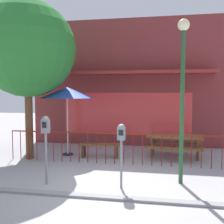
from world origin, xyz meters
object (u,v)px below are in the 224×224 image
Objects in this scene: patio_umbrella at (67,93)px; parking_meter_far at (46,132)px; picnic_table_left at (175,140)px; street_tree at (27,49)px; street_lamp at (183,77)px; patio_bench at (100,147)px; parking_meter_near at (121,139)px.

parking_meter_far is (0.49, -2.91, -0.91)m from patio_umbrella.
picnic_table_left is 5.71m from street_tree.
street_lamp is at bearing -18.38° from street_tree.
street_lamp is (4.77, -1.58, -1.05)m from street_tree.
parking_meter_far is at bearing -54.55° from street_tree.
street_lamp is (2.49, -2.11, 2.21)m from patio_bench.
patio_umbrella is 4.35m from street_lamp.
patio_bench is at bearing 12.88° from street_tree.
patio_umbrella is at bearing 171.78° from patio_bench.
picnic_table_left is at bearing 10.72° from street_tree.
patio_bench is at bearing 139.74° from street_lamp.
parking_meter_near is at bearing -114.39° from picnic_table_left.
patio_bench is 0.95× the size of parking_meter_near.
picnic_table_left is 0.49× the size of street_lamp.
street_tree is at bearing -147.41° from patio_umbrella.
picnic_table_left is at bearing 89.94° from street_lamp.
parking_meter_near reaches higher than patio_bench.
street_tree is at bearing -167.12° from patio_bench.
picnic_table_left is 3.16m from street_lamp.
street_tree is 1.32× the size of street_lamp.
street_lamp reaches higher than parking_meter_near.
picnic_table_left is at bearing 44.36° from parking_meter_far.
patio_umbrella is 1.60× the size of parking_meter_near.
patio_umbrella is 1.45× the size of parking_meter_far.
patio_bench is 2.98m from parking_meter_far.
patio_umbrella is 0.61× the size of street_lamp.
picnic_table_left is 1.17× the size of parking_meter_far.
parking_meter_far reaches higher than parking_meter_near.
street_lamp is (3.19, 0.63, 1.28)m from parking_meter_far.
patio_bench is 0.86× the size of parking_meter_far.
street_lamp is (1.38, 0.57, 1.41)m from parking_meter_near.
picnic_table_left is at bearing 3.24° from patio_umbrella.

